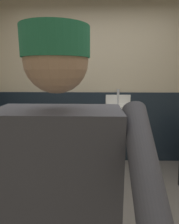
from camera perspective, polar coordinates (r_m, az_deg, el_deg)
wall_back at (r=3.27m, az=2.88°, el=8.51°), size 4.06×0.12×2.67m
wainscot_band_back at (r=3.33m, az=2.77°, el=-4.44°), size 3.46×0.03×1.19m
urinal_solo at (r=3.16m, az=8.41°, el=-1.98°), size 0.40×0.34×1.24m
person at (r=0.90m, az=-8.52°, el=-23.36°), size 0.71×0.60×1.69m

